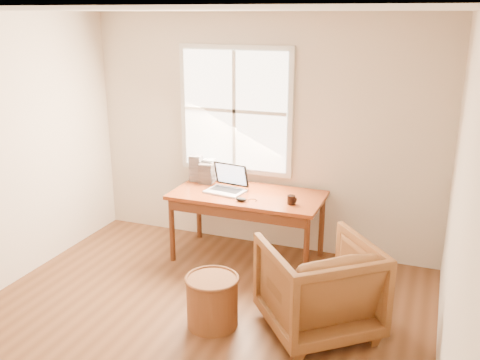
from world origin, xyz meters
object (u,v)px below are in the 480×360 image
object	(u,v)px
desk	(248,195)
laptop	(225,180)
armchair	(319,286)
coffee_mug	(291,200)
wicker_stool	(212,302)
cd_stack_a	(209,171)

from	to	relation	value
desk	laptop	bearing A→B (deg)	-167.58
armchair	coffee_mug	bearing A→B (deg)	-100.36
desk	wicker_stool	size ratio (longest dim) A/B	3.64
wicker_stool	laptop	xyz separation A→B (m)	(-0.41, 1.29, 0.67)
coffee_mug	cd_stack_a	xyz separation A→B (m)	(-1.07, 0.39, 0.08)
coffee_mug	cd_stack_a	distance (m)	1.15
coffee_mug	cd_stack_a	world-z (taller)	cd_stack_a
desk	cd_stack_a	bearing A→B (deg)	156.22
coffee_mug	cd_stack_a	size ratio (longest dim) A/B	0.35
laptop	coffee_mug	bearing A→B (deg)	0.88
wicker_stool	coffee_mug	xyz separation A→B (m)	(0.35, 1.19, 0.58)
desk	cd_stack_a	xyz separation A→B (m)	(-0.55, 0.24, 0.15)
wicker_stool	laptop	size ratio (longest dim) A/B	1.14
desk	wicker_stool	world-z (taller)	desk
desk	wicker_stool	distance (m)	1.44
cd_stack_a	wicker_stool	bearing A→B (deg)	-65.42
wicker_stool	laptop	distance (m)	1.51
laptop	wicker_stool	bearing A→B (deg)	-64.17
laptop	cd_stack_a	xyz separation A→B (m)	(-0.32, 0.30, -0.01)
armchair	laptop	bearing A→B (deg)	-78.22
coffee_mug	wicker_stool	bearing A→B (deg)	-126.73
armchair	wicker_stool	size ratio (longest dim) A/B	2.02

